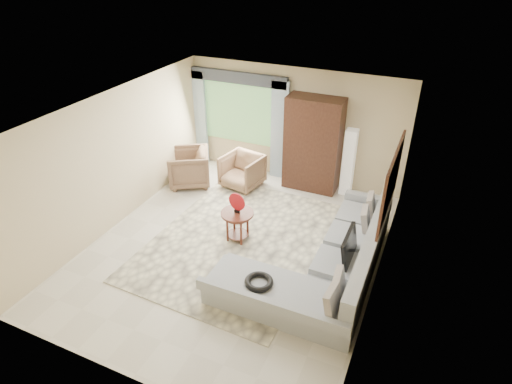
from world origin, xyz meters
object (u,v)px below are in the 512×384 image
at_px(armchair_left, 189,168).
at_px(floor_lamp, 349,162).
at_px(sectional_sofa, 329,267).
at_px(tv_screen, 349,246).
at_px(coffee_table, 238,225).
at_px(armoire, 313,144).
at_px(potted_plant, 197,160).
at_px(armchair_right, 242,171).

height_order(armchair_left, floor_lamp, floor_lamp).
distance_m(sectional_sofa, tv_screen, 0.52).
relative_size(coffee_table, armchair_left, 0.66).
height_order(sectional_sofa, coffee_table, sectional_sofa).
distance_m(coffee_table, armchair_left, 2.47).
xyz_separation_m(armchair_left, armoire, (2.59, 1.00, 0.64)).
height_order(tv_screen, coffee_table, tv_screen).
xyz_separation_m(potted_plant, armoire, (2.76, 0.38, 0.76)).
relative_size(potted_plant, armoire, 0.27).
height_order(armchair_right, potted_plant, armchair_right).
bearing_deg(floor_lamp, armchair_left, -162.62).
distance_m(armchair_left, floor_lamp, 3.57).
bearing_deg(tv_screen, armchair_left, 156.21).
relative_size(sectional_sofa, armoire, 1.65).
distance_m(tv_screen, floor_lamp, 2.95).
relative_size(armoire, floor_lamp, 1.40).
xyz_separation_m(sectional_sofa, armoire, (-1.23, 2.90, 0.77)).
xyz_separation_m(armchair_left, floor_lamp, (3.39, 1.06, 0.34)).
height_order(tv_screen, armchair_right, tv_screen).
xyz_separation_m(coffee_table, armchair_right, (-0.81, 1.89, 0.06)).
height_order(sectional_sofa, floor_lamp, floor_lamp).
bearing_deg(armchair_left, floor_lamp, 76.50).
relative_size(tv_screen, armoire, 0.35).
relative_size(coffee_table, armoire, 0.29).
bearing_deg(armchair_right, armoire, 33.00).
distance_m(tv_screen, coffee_table, 2.18).
relative_size(armchair_left, armoire, 0.43).
distance_m(tv_screen, potted_plant, 4.92).
distance_m(armchair_right, floor_lamp, 2.36).
xyz_separation_m(armchair_right, floor_lamp, (2.23, 0.66, 0.37)).
bearing_deg(armoire, tv_screen, -61.85).
xyz_separation_m(tv_screen, potted_plant, (-4.26, 2.42, -0.43)).
xyz_separation_m(sectional_sofa, potted_plant, (-3.99, 2.52, 0.00)).
height_order(armoire, floor_lamp, armoire).
relative_size(armchair_right, armoire, 0.40).
distance_m(sectional_sofa, coffee_table, 1.90).
bearing_deg(armoire, floor_lamp, 4.29).
distance_m(armoire, floor_lamp, 0.86).
height_order(coffee_table, floor_lamp, floor_lamp).
bearing_deg(armchair_right, coffee_table, -56.53).
distance_m(coffee_table, floor_lamp, 2.95).
distance_m(tv_screen, armchair_right, 3.68).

